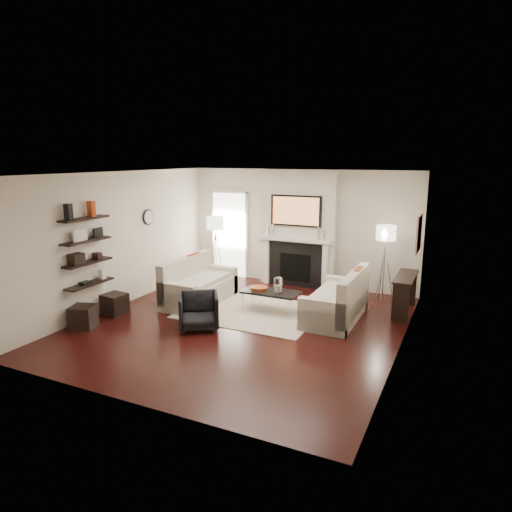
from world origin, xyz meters
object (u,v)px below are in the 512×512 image
at_px(armchair, 199,309).
at_px(loveseat_left_base, 200,292).
at_px(lamp_left_shade, 215,223).
at_px(loveseat_right_base, 335,308).
at_px(lamp_right_shade, 386,233).
at_px(ottoman_near, 115,304).
at_px(coffee_table, 271,292).

bearing_deg(armchair, loveseat_left_base, 88.45).
distance_m(loveseat_left_base, lamp_left_shade, 1.99).
xyz_separation_m(loveseat_right_base, lamp_left_shade, (-3.30, 1.25, 1.24)).
bearing_deg(loveseat_right_base, loveseat_left_base, -175.37).
height_order(lamp_left_shade, lamp_right_shade, same).
distance_m(loveseat_right_base, armchair, 2.55).
xyz_separation_m(loveseat_left_base, ottoman_near, (-1.09, -1.34, -0.01)).
bearing_deg(lamp_right_shade, armchair, -131.42).
xyz_separation_m(armchair, lamp_right_shade, (2.65, 3.00, 1.10)).
relative_size(lamp_left_shade, lamp_right_shade, 1.00).
bearing_deg(ottoman_near, armchair, 1.93).
relative_size(loveseat_left_base, ottoman_near, 4.50).
height_order(loveseat_left_base, lamp_right_shade, lamp_right_shade).
relative_size(loveseat_left_base, lamp_left_shade, 4.50).
bearing_deg(ottoman_near, lamp_left_shade, 77.59).
relative_size(loveseat_right_base, armchair, 2.59).
bearing_deg(loveseat_right_base, lamp_right_shade, 68.10).
height_order(loveseat_left_base, ottoman_near, loveseat_left_base).
bearing_deg(armchair, lamp_right_shade, 15.61).
distance_m(coffee_table, lamp_left_shade, 2.70).
height_order(loveseat_right_base, coffee_table, same).
relative_size(loveseat_right_base, coffee_table, 1.64).
height_order(loveseat_left_base, armchair, armchair).
height_order(armchair, ottoman_near, armchair).
xyz_separation_m(armchair, ottoman_near, (-1.87, -0.06, -0.15)).
distance_m(loveseat_left_base, lamp_right_shade, 4.04).
distance_m(armchair, lamp_left_shade, 3.22).
xyz_separation_m(loveseat_left_base, lamp_left_shade, (-0.47, 1.48, 1.24)).
bearing_deg(ottoman_near, loveseat_right_base, 21.82).
bearing_deg(armchair, ottoman_near, 148.96).
bearing_deg(ottoman_near, coffee_table, 27.74).
relative_size(coffee_table, lamp_left_shade, 2.75).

